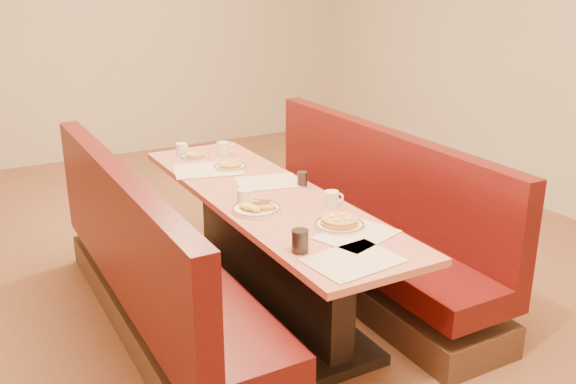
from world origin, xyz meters
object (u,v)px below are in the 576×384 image
diner_table (266,251)px  coffee_mug_b (245,197)px  pancake_plate (339,223)px  coffee_mug_c (224,149)px  coffee_mug_d (182,149)px  soda_tumbler_near (300,241)px  soda_tumbler_mid (302,179)px  eggs_plate (256,208)px  coffee_mug_a (332,198)px  booth_left (154,278)px  booth_right (362,231)px

diner_table → coffee_mug_b: (-0.19, -0.11, 0.43)m
diner_table → pancake_plate: (0.10, -0.66, 0.40)m
coffee_mug_c → coffee_mug_d: size_ratio=1.17×
pancake_plate → soda_tumbler_near: bearing=-153.2°
pancake_plate → soda_tumbler_mid: size_ratio=2.99×
eggs_plate → coffee_mug_a: coffee_mug_a is taller
booth_left → coffee_mug_d: booth_left is taller
coffee_mug_c → soda_tumbler_mid: bearing=-60.2°
coffee_mug_a → coffee_mug_d: (-0.38, 1.46, -0.00)m
booth_left → coffee_mug_b: size_ratio=19.97×
coffee_mug_a → soda_tumbler_mid: bearing=98.5°
pancake_plate → diner_table: bearing=98.9°
booth_left → coffee_mug_a: booth_left is taller
eggs_plate → diner_table: bearing=51.8°
booth_right → soda_tumbler_mid: 0.63m
pancake_plate → coffee_mug_d: size_ratio=2.47×
diner_table → soda_tumbler_mid: soda_tumbler_mid is taller
coffee_mug_b → coffee_mug_c: (0.32, 1.03, 0.00)m
coffee_mug_a → soda_tumbler_near: 0.67m
soda_tumbler_near → coffee_mug_c: bearing=78.2°
coffee_mug_a → coffee_mug_c: size_ratio=0.90×
booth_right → coffee_mug_a: 0.75m
booth_left → soda_tumbler_near: (0.49, -0.83, 0.45)m
booth_right → coffee_mug_a: booth_right is taller
diner_table → booth_right: (0.73, 0.00, -0.01)m
coffee_mug_c → coffee_mug_b: bearing=-87.0°
diner_table → coffee_mug_b: 0.48m
coffee_mug_d → soda_tumbler_near: soda_tumbler_near is taller
diner_table → coffee_mug_b: size_ratio=19.97×
pancake_plate → eggs_plate: (-0.28, 0.43, -0.00)m
pancake_plate → coffee_mug_d: coffee_mug_d is taller
pancake_plate → coffee_mug_c: bearing=89.1°
coffee_mug_c → coffee_mug_d: 0.31m
coffee_mug_b → coffee_mug_c: 1.08m
eggs_plate → soda_tumbler_mid: bearing=30.0°
pancake_plate → eggs_plate: pancake_plate is taller
booth_right → eggs_plate: bearing=-165.9°
diner_table → coffee_mug_d: (-0.13, 1.09, 0.42)m
diner_table → soda_tumbler_mid: (0.28, 0.04, 0.42)m
booth_left → soda_tumbler_near: 1.06m
coffee_mug_b → booth_right: bearing=-14.1°
coffee_mug_d → soda_tumbler_mid: bearing=-92.5°
diner_table → eggs_plate: (-0.18, -0.23, 0.39)m
coffee_mug_c → soda_tumbler_mid: (0.15, -0.89, -0.01)m
coffee_mug_a → pancake_plate: bearing=-102.4°
booth_right → eggs_plate: (-0.91, -0.23, 0.41)m
booth_left → coffee_mug_a: (0.98, -0.36, 0.43)m
soda_tumbler_near → soda_tumbler_mid: (0.52, 0.87, -0.01)m
diner_table → booth_left: 0.73m
eggs_plate → booth_right: bearing=14.1°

